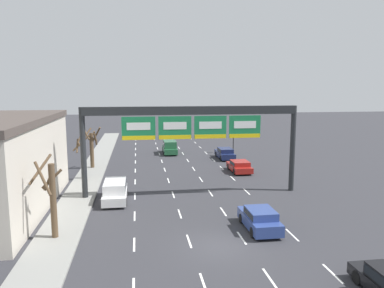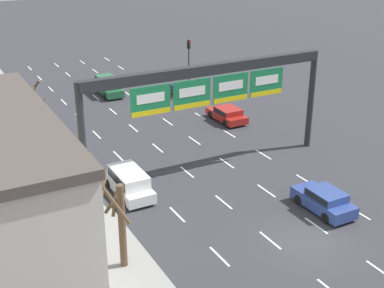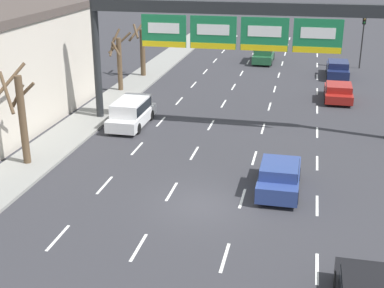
% 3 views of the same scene
% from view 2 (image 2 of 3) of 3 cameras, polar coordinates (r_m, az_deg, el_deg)
% --- Properties ---
extents(ground_plane, '(220.00, 220.00, 0.00)m').
position_cam_2_polar(ground_plane, '(30.88, 11.96, -10.13)').
color(ground_plane, '#333338').
extents(lane_dashes, '(10.02, 67.00, 0.01)m').
position_cam_2_polar(lane_dashes, '(40.73, -0.11, -1.21)').
color(lane_dashes, white).
rests_on(lane_dashes, ground_plane).
extents(sign_gantry, '(18.56, 0.70, 7.67)m').
position_cam_2_polar(sign_gantry, '(36.40, 1.88, 6.25)').
color(sign_gantry, '#232628').
rests_on(sign_gantry, ground_plane).
extents(suv_green, '(1.86, 4.69, 1.84)m').
position_cam_2_polar(suv_green, '(55.68, -8.95, 6.22)').
color(suv_green, '#235B38').
rests_on(suv_green, ground_plane).
extents(car_red, '(1.98, 4.26, 1.26)m').
position_cam_2_polar(car_red, '(47.67, 3.77, 3.23)').
color(car_red, maroon).
rests_on(car_red, ground_plane).
extents(suv_white, '(1.91, 4.69, 1.70)m').
position_cam_2_polar(suv_white, '(34.85, -6.75, -3.97)').
color(suv_white, silver).
rests_on(suv_white, ground_plane).
extents(car_blue, '(1.88, 4.20, 1.45)m').
position_cam_2_polar(car_blue, '(33.75, 13.93, -5.79)').
color(car_blue, navy).
rests_on(car_blue, ground_plane).
extents(car_navy, '(1.85, 4.67, 1.41)m').
position_cam_2_polar(car_navy, '(54.13, -0.37, 5.74)').
color(car_navy, '#19234C').
rests_on(car_navy, ground_plane).
extents(traffic_light_near_gantry, '(0.30, 0.35, 4.93)m').
position_cam_2_polar(traffic_light_near_gantry, '(57.78, -0.34, 9.64)').
color(traffic_light_near_gantry, black).
rests_on(traffic_light_near_gantry, ground_plane).
extents(tree_bare_closest, '(1.83, 2.31, 5.01)m').
position_cam_2_polar(tree_bare_closest, '(26.92, -7.75, -8.01)').
color(tree_bare_closest, brown).
rests_on(tree_bare_closest, sidewalk_left).
extents(tree_bare_second, '(1.83, 1.77, 4.66)m').
position_cam_2_polar(tree_bare_second, '(40.34, -15.82, 1.53)').
color(tree_bare_second, brown).
rests_on(tree_bare_second, sidewalk_left).
extents(tree_bare_third, '(2.36, 2.07, 4.64)m').
position_cam_2_polar(tree_bare_third, '(45.12, -16.94, 3.78)').
color(tree_bare_third, brown).
rests_on(tree_bare_third, sidewalk_left).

